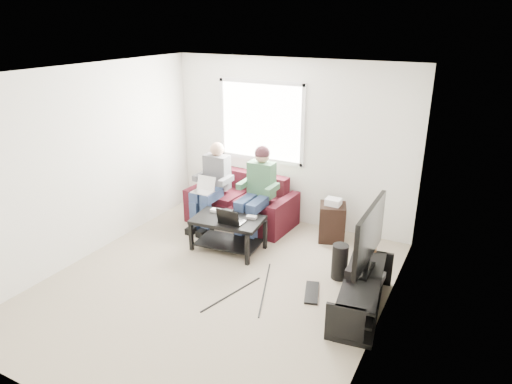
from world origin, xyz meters
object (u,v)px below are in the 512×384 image
sofa (243,205)px  tv (369,236)px  coffee_table (228,226)px  subwoofer (340,262)px  end_table (332,221)px  tv_stand (362,295)px

sofa → tv: (2.38, -1.39, 0.61)m
coffee_table → subwoofer: coffee_table is taller
coffee_table → tv: 2.22m
coffee_table → tv: tv is taller
coffee_table → end_table: end_table is taller
end_table → tv_stand: bearing=-60.2°
end_table → subwoofer: bearing=-65.9°
sofa → end_table: size_ratio=2.58×
sofa → tv_stand: (2.38, -1.49, -0.10)m
coffee_table → tv_stand: coffee_table is taller
sofa → end_table: (1.50, 0.06, 0.00)m
coffee_table → tv_stand: (2.10, -0.56, -0.16)m
tv_stand → tv: (-0.00, 0.10, 0.70)m
sofa → end_table: 1.50m
coffee_table → end_table: 1.57m
tv → end_table: tv is taller
subwoofer → tv_stand: bearing=-51.4°
end_table → coffee_table: bearing=-140.9°
end_table → sofa: bearing=-177.9°
tv → subwoofer: size_ratio=2.35×
tv_stand → subwoofer: (-0.44, 0.55, 0.03)m
tv_stand → end_table: 1.78m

